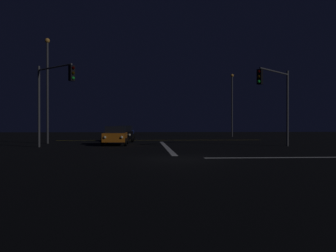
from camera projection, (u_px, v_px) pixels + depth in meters
The scene contains 10 objects.
ground at pixel (177, 159), 18.87m from camera, with size 120.00×120.00×0.10m, color black.
stop_line_north at pixel (166, 147), 28.09m from camera, with size 0.35×15.90×0.01m.
centre_line_ns at pixel (160, 140), 39.66m from camera, with size 22.00×0.15×0.01m.
sedan_orange at pixel (115, 135), 30.73m from camera, with size 2.02×4.33×1.57m.
sedan_black at pixel (124, 133), 36.76m from camera, with size 2.02×4.33×1.57m.
sedan_blue at pixel (126, 132), 43.23m from camera, with size 2.02×4.33×1.57m.
traffic_signal_nw at pixel (52, 90), 26.61m from camera, with size 3.35×3.35×6.13m.
traffic_signal_ne at pixel (276, 92), 27.56m from camera, with size 3.61×3.61×5.96m.
streetlamp_left_near at pixel (47, 83), 32.96m from camera, with size 0.44×0.44×9.44m.
streetlamp_right_far at pixel (232, 100), 50.29m from camera, with size 0.44×0.44×8.59m.
Camera 1 is at (-1.72, -18.79, 1.77)m, focal length 39.40 mm.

